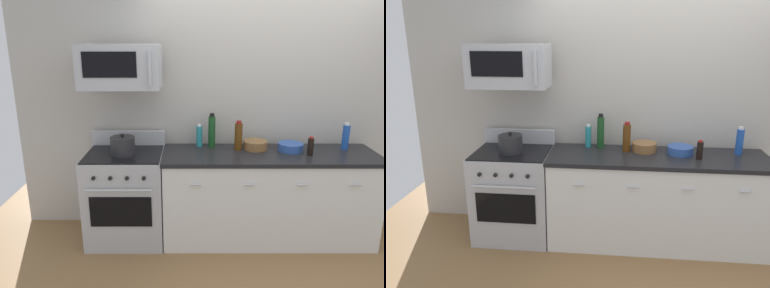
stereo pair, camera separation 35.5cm
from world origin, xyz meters
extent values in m
plane|color=olive|center=(0.00, 0.00, 0.00)|extent=(6.24, 6.24, 0.00)
cube|color=#B7B2A8|center=(0.00, 0.41, 1.35)|extent=(5.20, 0.10, 2.70)
cube|color=white|center=(0.00, 0.00, 0.44)|extent=(2.08, 0.62, 0.88)
cube|color=black|center=(0.00, 0.00, 0.90)|extent=(2.11, 0.65, 0.04)
cube|color=black|center=(0.00, -0.28, 0.05)|extent=(2.08, 0.02, 0.10)
cylinder|color=silver|center=(-0.73, -0.32, 0.72)|extent=(0.10, 0.02, 0.02)
cylinder|color=silver|center=(-0.24, -0.32, 0.72)|extent=(0.10, 0.02, 0.02)
cylinder|color=silver|center=(0.24, -0.32, 0.72)|extent=(0.10, 0.02, 0.02)
cylinder|color=silver|center=(0.73, -0.32, 0.72)|extent=(0.10, 0.02, 0.02)
cube|color=#B7BABF|center=(-1.43, 0.00, 0.46)|extent=(0.76, 0.64, 0.91)
cube|color=black|center=(-1.43, -0.32, 0.45)|extent=(0.58, 0.01, 0.30)
cylinder|color=#B7BABF|center=(-1.43, -0.35, 0.68)|extent=(0.61, 0.02, 0.02)
cube|color=#B7BABF|center=(-1.43, 0.29, 0.99)|extent=(0.76, 0.06, 0.16)
cube|color=black|center=(-1.43, 0.00, 0.92)|extent=(0.73, 0.61, 0.01)
cylinder|color=black|center=(-1.66, -0.33, 0.79)|extent=(0.04, 0.02, 0.04)
cylinder|color=black|center=(-1.51, -0.33, 0.79)|extent=(0.04, 0.02, 0.04)
cylinder|color=black|center=(-1.35, -0.33, 0.79)|extent=(0.04, 0.02, 0.04)
cylinder|color=black|center=(-1.20, -0.33, 0.79)|extent=(0.04, 0.02, 0.04)
cube|color=#B7BABF|center=(-1.43, 0.05, 1.75)|extent=(0.74, 0.40, 0.40)
cube|color=black|center=(-1.49, -0.15, 1.78)|extent=(0.48, 0.01, 0.22)
cube|color=#B7BABF|center=(-1.13, -0.17, 1.75)|extent=(0.02, 0.04, 0.30)
cylinder|color=black|center=(0.37, -0.06, 1.00)|extent=(0.06, 0.06, 0.17)
cylinder|color=maroon|center=(0.37, -0.06, 1.09)|extent=(0.04, 0.04, 0.02)
cylinder|color=#19471E|center=(-0.56, 0.21, 1.08)|extent=(0.07, 0.07, 0.32)
cylinder|color=black|center=(-0.56, 0.21, 1.26)|extent=(0.05, 0.05, 0.03)
cylinder|color=#1E4CA5|center=(0.78, 0.13, 1.04)|extent=(0.07, 0.07, 0.25)
cylinder|color=silver|center=(0.78, 0.13, 1.18)|extent=(0.05, 0.05, 0.02)
cylinder|color=#59330F|center=(-0.30, 0.11, 1.06)|extent=(0.08, 0.08, 0.27)
cylinder|color=maroon|center=(-0.30, 0.11, 1.20)|extent=(0.05, 0.05, 0.03)
cylinder|color=teal|center=(-0.69, 0.23, 1.03)|extent=(0.06, 0.06, 0.21)
cylinder|color=white|center=(-0.69, 0.23, 1.14)|extent=(0.04, 0.04, 0.02)
cylinder|color=brown|center=(-0.13, 0.14, 0.96)|extent=(0.24, 0.24, 0.09)
torus|color=brown|center=(-0.13, 0.14, 1.00)|extent=(0.24, 0.24, 0.01)
cylinder|color=brown|center=(-0.13, 0.14, 0.93)|extent=(0.13, 0.13, 0.01)
cylinder|color=#2D519E|center=(0.22, 0.08, 0.96)|extent=(0.25, 0.25, 0.08)
torus|color=#2D519E|center=(0.22, 0.08, 0.99)|extent=(0.25, 0.25, 0.01)
cylinder|color=#2D519E|center=(0.22, 0.08, 0.93)|extent=(0.14, 0.14, 0.01)
cylinder|color=#262628|center=(-1.43, -0.05, 1.01)|extent=(0.23, 0.23, 0.18)
sphere|color=black|center=(-1.43, -0.05, 1.11)|extent=(0.04, 0.04, 0.04)
camera|label=1|loc=(-0.77, -3.46, 2.05)|focal=34.84mm
camera|label=2|loc=(-0.41, -3.44, 2.05)|focal=34.84mm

